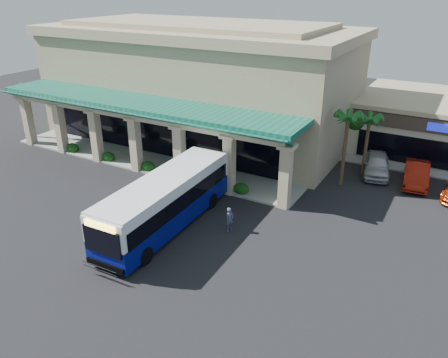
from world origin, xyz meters
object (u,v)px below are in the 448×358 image
Objects in this scene: transit_bus at (166,203)px; car_silver at (377,164)px; car_white at (416,174)px; pedestrian at (230,220)px.

transit_bus reaches higher than car_silver.
car_white is at bearing -19.19° from car_silver.
transit_bus is 2.45× the size of car_silver.
pedestrian is 16.66m from car_white.
transit_bus is 7.50× the size of pedestrian.
car_silver reaches higher than pedestrian.
transit_bus is at bearing -138.03° from car_white.
car_silver is (10.14, 15.64, -0.88)m from transit_bus.
car_white is (3.17, -0.39, -0.02)m from car_silver.
car_white is at bearing 47.02° from transit_bus.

